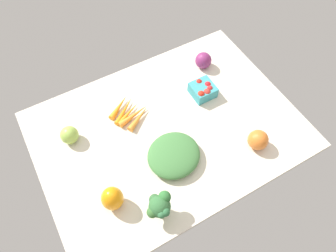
{
  "coord_description": "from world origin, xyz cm",
  "views": [
    {
      "loc": [
        -32.64,
        -57.77,
        109.3
      ],
      "look_at": [
        0.0,
        0.0,
        4.0
      ],
      "focal_mm": 33.4,
      "sensor_mm": 36.0,
      "label": 1
    }
  ],
  "objects_px": {
    "carrot_bunch": "(129,113)",
    "berry_basket": "(203,90)",
    "leafy_greens_clump": "(174,155)",
    "red_onion_center": "(203,60)",
    "heirloom_tomato_orange": "(258,140)",
    "broccoli_head": "(159,206)",
    "bell_pepper_orange": "(112,198)",
    "heirloom_tomato_green": "(69,135)"
  },
  "relations": [
    {
      "from": "carrot_bunch",
      "to": "heirloom_tomato_green",
      "type": "height_order",
      "value": "heirloom_tomato_green"
    },
    {
      "from": "heirloom_tomato_orange",
      "to": "carrot_bunch",
      "type": "bearing_deg",
      "value": 134.69
    },
    {
      "from": "red_onion_center",
      "to": "heirloom_tomato_orange",
      "type": "bearing_deg",
      "value": -95.67
    },
    {
      "from": "bell_pepper_orange",
      "to": "leafy_greens_clump",
      "type": "height_order",
      "value": "bell_pepper_orange"
    },
    {
      "from": "bell_pepper_orange",
      "to": "heirloom_tomato_green",
      "type": "height_order",
      "value": "bell_pepper_orange"
    },
    {
      "from": "red_onion_center",
      "to": "heirloom_tomato_orange",
      "type": "height_order",
      "value": "heirloom_tomato_orange"
    },
    {
      "from": "broccoli_head",
      "to": "berry_basket",
      "type": "xyz_separation_m",
      "value": [
        0.41,
        0.36,
        -0.04
      ]
    },
    {
      "from": "carrot_bunch",
      "to": "berry_basket",
      "type": "relative_size",
      "value": 1.91
    },
    {
      "from": "heirloom_tomato_green",
      "to": "leafy_greens_clump",
      "type": "bearing_deg",
      "value": -41.05
    },
    {
      "from": "berry_basket",
      "to": "heirloom_tomato_green",
      "type": "xyz_separation_m",
      "value": [
        -0.57,
        0.06,
        0.01
      ]
    },
    {
      "from": "berry_basket",
      "to": "heirloom_tomato_green",
      "type": "relative_size",
      "value": 1.35
    },
    {
      "from": "red_onion_center",
      "to": "heirloom_tomato_orange",
      "type": "distance_m",
      "value": 0.45
    },
    {
      "from": "berry_basket",
      "to": "heirloom_tomato_orange",
      "type": "distance_m",
      "value": 0.32
    },
    {
      "from": "broccoli_head",
      "to": "heirloom_tomato_orange",
      "type": "relative_size",
      "value": 1.39
    },
    {
      "from": "carrot_bunch",
      "to": "leafy_greens_clump",
      "type": "xyz_separation_m",
      "value": [
        0.06,
        -0.26,
        0.02
      ]
    },
    {
      "from": "bell_pepper_orange",
      "to": "broccoli_head",
      "type": "bearing_deg",
      "value": -40.67
    },
    {
      "from": "carrot_bunch",
      "to": "red_onion_center",
      "type": "relative_size",
      "value": 2.46
    },
    {
      "from": "broccoli_head",
      "to": "heirloom_tomato_orange",
      "type": "distance_m",
      "value": 0.46
    },
    {
      "from": "leafy_greens_clump",
      "to": "heirloom_tomato_green",
      "type": "height_order",
      "value": "heirloom_tomato_green"
    },
    {
      "from": "heirloom_tomato_green",
      "to": "heirloom_tomato_orange",
      "type": "xyz_separation_m",
      "value": [
        0.62,
        -0.38,
        0.0
      ]
    },
    {
      "from": "broccoli_head",
      "to": "leafy_greens_clump",
      "type": "bearing_deg",
      "value": 47.15
    },
    {
      "from": "heirloom_tomato_orange",
      "to": "bell_pepper_orange",
      "type": "bearing_deg",
      "value": 174.37
    },
    {
      "from": "leafy_greens_clump",
      "to": "heirloom_tomato_green",
      "type": "xyz_separation_m",
      "value": [
        -0.31,
        0.27,
        0.01
      ]
    },
    {
      "from": "bell_pepper_orange",
      "to": "heirloom_tomato_green",
      "type": "distance_m",
      "value": 0.32
    },
    {
      "from": "carrot_bunch",
      "to": "bell_pepper_orange",
      "type": "bearing_deg",
      "value": -123.61
    },
    {
      "from": "red_onion_center",
      "to": "leafy_greens_clump",
      "type": "xyz_separation_m",
      "value": [
        -0.35,
        -0.34,
        -0.01
      ]
    },
    {
      "from": "red_onion_center",
      "to": "heirloom_tomato_green",
      "type": "xyz_separation_m",
      "value": [
        -0.66,
        -0.07,
        -0.0
      ]
    },
    {
      "from": "carrot_bunch",
      "to": "heirloom_tomato_orange",
      "type": "bearing_deg",
      "value": -45.31
    },
    {
      "from": "heirloom_tomato_green",
      "to": "heirloom_tomato_orange",
      "type": "distance_m",
      "value": 0.72
    },
    {
      "from": "berry_basket",
      "to": "leafy_greens_clump",
      "type": "bearing_deg",
      "value": -142.04
    },
    {
      "from": "red_onion_center",
      "to": "leafy_greens_clump",
      "type": "distance_m",
      "value": 0.49
    },
    {
      "from": "broccoli_head",
      "to": "carrot_bunch",
      "type": "bearing_deg",
      "value": 78.51
    },
    {
      "from": "bell_pepper_orange",
      "to": "heirloom_tomato_orange",
      "type": "height_order",
      "value": "bell_pepper_orange"
    },
    {
      "from": "red_onion_center",
      "to": "broccoli_head",
      "type": "distance_m",
      "value": 0.71
    },
    {
      "from": "bell_pepper_orange",
      "to": "berry_basket",
      "type": "height_order",
      "value": "bell_pepper_orange"
    },
    {
      "from": "leafy_greens_clump",
      "to": "heirloom_tomato_green",
      "type": "distance_m",
      "value": 0.41
    },
    {
      "from": "red_onion_center",
      "to": "broccoli_head",
      "type": "height_order",
      "value": "broccoli_head"
    },
    {
      "from": "red_onion_center",
      "to": "heirloom_tomato_green",
      "type": "height_order",
      "value": "red_onion_center"
    },
    {
      "from": "carrot_bunch",
      "to": "berry_basket",
      "type": "height_order",
      "value": "berry_basket"
    },
    {
      "from": "bell_pepper_orange",
      "to": "berry_basket",
      "type": "distance_m",
      "value": 0.59
    },
    {
      "from": "red_onion_center",
      "to": "berry_basket",
      "type": "relative_size",
      "value": 0.78
    },
    {
      "from": "carrot_bunch",
      "to": "leafy_greens_clump",
      "type": "height_order",
      "value": "leafy_greens_clump"
    }
  ]
}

